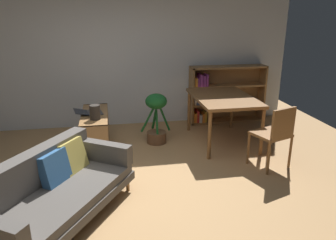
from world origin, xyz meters
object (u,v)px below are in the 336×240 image
(bookshelf, at_px, (221,94))
(media_console, at_px, (96,133))
(desk_speaker, at_px, (95,112))
(dining_table, at_px, (223,101))
(fabric_couch, at_px, (52,189))
(potted_floor_plant, at_px, (156,116))
(dining_chair_near, at_px, (275,133))
(open_laptop, at_px, (90,112))

(bookshelf, bearing_deg, media_console, -155.79)
(desk_speaker, bearing_deg, dining_table, 8.00)
(fabric_couch, height_order, desk_speaker, desk_speaker)
(media_console, height_order, potted_floor_plant, potted_floor_plant)
(media_console, distance_m, potted_floor_plant, 1.03)
(media_console, height_order, bookshelf, bookshelf)
(dining_table, height_order, dining_chair_near, dining_chair_near)
(fabric_couch, distance_m, desk_speaker, 1.60)
(bookshelf, bearing_deg, open_laptop, -157.18)
(fabric_couch, xyz_separation_m, bookshelf, (2.85, 2.88, 0.19))
(desk_speaker, distance_m, bookshelf, 2.80)
(fabric_couch, xyz_separation_m, dining_table, (2.49, 1.80, 0.37))
(open_laptop, distance_m, dining_table, 2.17)
(dining_chair_near, bearing_deg, open_laptop, 156.67)
(fabric_couch, distance_m, open_laptop, 1.86)
(dining_table, bearing_deg, fabric_couch, -144.23)
(desk_speaker, distance_m, potted_floor_plant, 1.09)
(open_laptop, xyz_separation_m, potted_floor_plant, (1.07, 0.13, -0.16))
(media_console, bearing_deg, desk_speaker, -84.46)
(dining_chair_near, bearing_deg, dining_table, 109.54)
(media_console, bearing_deg, bookshelf, 24.21)
(media_console, relative_size, dining_chair_near, 1.29)
(dining_table, height_order, bookshelf, bookshelf)
(open_laptop, relative_size, desk_speaker, 2.18)
(open_laptop, height_order, desk_speaker, desk_speaker)
(fabric_couch, bearing_deg, potted_floor_plant, 54.47)
(open_laptop, xyz_separation_m, dining_table, (2.17, -0.02, 0.08))
(fabric_couch, distance_m, media_console, 1.82)
(dining_chair_near, xyz_separation_m, bookshelf, (-0.03, 2.16, 0.02))
(media_console, xyz_separation_m, dining_chair_near, (2.48, -1.06, 0.22))
(open_laptop, bearing_deg, fabric_couch, -100.06)
(fabric_couch, relative_size, bookshelf, 1.30)
(dining_table, bearing_deg, open_laptop, 179.48)
(dining_table, relative_size, dining_chair_near, 1.51)
(potted_floor_plant, bearing_deg, open_laptop, -173.08)
(media_console, xyz_separation_m, desk_speaker, (0.03, -0.27, 0.42))
(fabric_couch, height_order, potted_floor_plant, potted_floor_plant)
(open_laptop, xyz_separation_m, bookshelf, (2.53, 1.06, -0.09))
(media_console, distance_m, open_laptop, 0.34)
(fabric_couch, xyz_separation_m, desk_speaker, (0.42, 1.50, 0.37))
(fabric_couch, relative_size, media_console, 1.66)
(dining_table, bearing_deg, bookshelf, 71.77)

